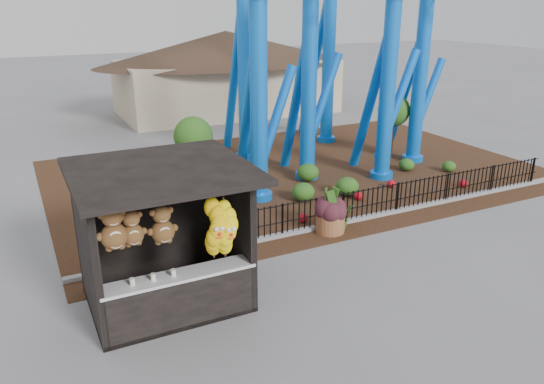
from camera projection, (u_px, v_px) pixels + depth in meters
name	position (u px, v px, depth m)	size (l,w,h in m)	color
ground	(312.00, 294.00, 11.95)	(120.00, 120.00, 0.00)	slate
mulch_bed	(296.00, 172.00, 20.35)	(18.00, 12.00, 0.02)	#331E11
curb	(376.00, 215.00, 16.12)	(18.00, 0.18, 0.12)	gray
prize_booth	(165.00, 242.00, 10.92)	(3.50, 3.40, 3.12)	black
picket_fence	(400.00, 197.00, 16.35)	(12.20, 0.06, 1.00)	black
terracotta_planter	(330.00, 222.00, 15.02)	(0.83, 0.83, 0.59)	brown
planter_foliage	(331.00, 202.00, 14.81)	(0.70, 0.70, 0.64)	#38161E
potted_plant	(340.00, 217.00, 15.13)	(0.70, 0.61, 0.78)	#1B5118
landscaping	(345.00, 180.00, 18.58)	(7.86, 3.84, 0.64)	#275118
pavilion	(226.00, 59.00, 30.24)	(15.00, 15.00, 4.80)	#BFAD8C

